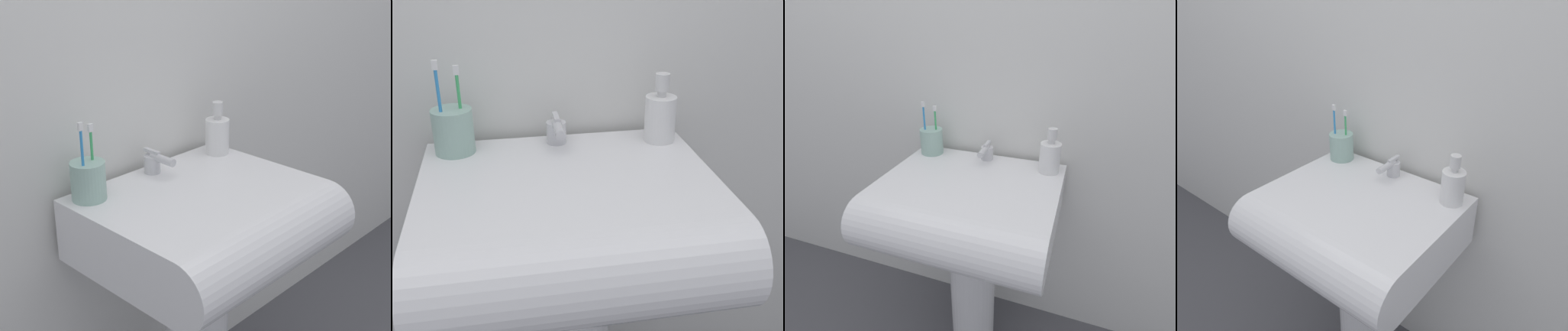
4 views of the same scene
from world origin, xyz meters
TOP-DOWN VIEW (x-y plane):
  - sink_basin at (0.00, -0.06)m, footprint 0.60×0.52m
  - faucet at (0.00, 0.16)m, footprint 0.05×0.11m
  - toothbrush_cup at (-0.23, 0.16)m, footprint 0.09×0.09m
  - soap_bottle at (0.24, 0.14)m, footprint 0.07×0.07m

SIDE VIEW (x-z plane):
  - sink_basin at x=0.00m, z-range 0.64..0.81m
  - faucet at x=0.00m, z-range 0.81..0.88m
  - toothbrush_cup at x=-0.23m, z-range 0.76..0.97m
  - soap_bottle at x=0.24m, z-range 0.79..0.95m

